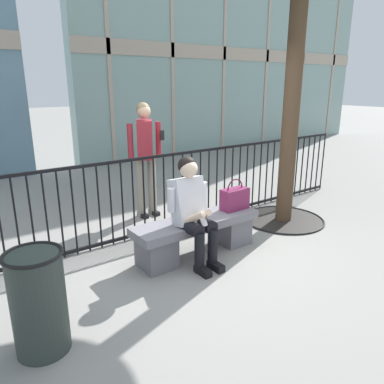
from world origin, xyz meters
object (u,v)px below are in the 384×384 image
at_px(bystander_at_railing, 145,151).
at_px(trash_can, 39,301).
at_px(seated_person_with_phone, 192,208).
at_px(stone_bench, 197,233).
at_px(handbag_on_bench, 235,198).

height_order(bystander_at_railing, trash_can, bystander_at_railing).
bearing_deg(trash_can, seated_person_with_phone, 15.49).
bearing_deg(stone_bench, bystander_at_railing, 82.84).
relative_size(stone_bench, handbag_on_bench, 4.06).
bearing_deg(trash_can, bystander_at_railing, 45.32).
height_order(stone_bench, bystander_at_railing, bystander_at_railing).
height_order(seated_person_with_phone, bystander_at_railing, bystander_at_railing).
distance_m(seated_person_with_phone, trash_can, 1.86).
bearing_deg(handbag_on_bench, bystander_at_railing, 104.02).
height_order(stone_bench, trash_can, trash_can).
height_order(stone_bench, handbag_on_bench, handbag_on_bench).
relative_size(stone_bench, trash_can, 1.96).
bearing_deg(seated_person_with_phone, handbag_on_bench, 9.07).
distance_m(handbag_on_bench, trash_can, 2.60).
bearing_deg(handbag_on_bench, stone_bench, 179.01).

